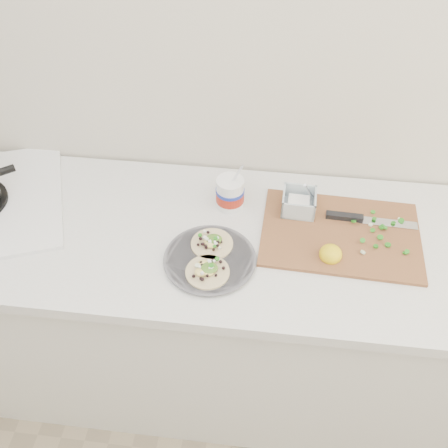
# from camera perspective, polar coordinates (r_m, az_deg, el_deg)

# --- Properties ---
(counter) EXTENTS (2.44, 0.66, 0.90)m
(counter) POSITION_cam_1_polar(r_m,az_deg,el_deg) (1.92, -3.91, -9.83)
(counter) COLOR silver
(counter) RESTS_ON ground
(taco_plate) EXTENTS (0.27, 0.27, 0.04)m
(taco_plate) POSITION_cam_1_polar(r_m,az_deg,el_deg) (1.46, -1.63, -3.84)
(taco_plate) COLOR #54535A
(taco_plate) RESTS_ON counter
(tub) EXTENTS (0.09, 0.09, 0.21)m
(tub) POSITION_cam_1_polar(r_m,az_deg,el_deg) (1.60, 0.79, 3.79)
(tub) COLOR white
(tub) RESTS_ON counter
(cutboard) EXTENTS (0.50, 0.36, 0.08)m
(cutboard) POSITION_cam_1_polar(r_m,az_deg,el_deg) (1.58, 12.89, -0.43)
(cutboard) COLOR brown
(cutboard) RESTS_ON counter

